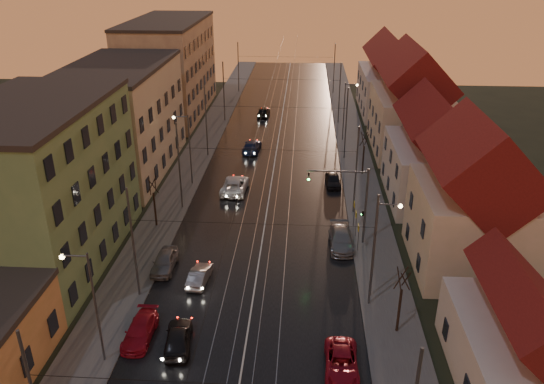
% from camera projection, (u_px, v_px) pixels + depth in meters
% --- Properties ---
extents(road, '(16.00, 120.00, 0.04)m').
position_uv_depth(road, '(276.00, 154.00, 67.75)').
color(road, black).
rests_on(road, ground).
extents(sidewalk_left, '(4.00, 120.00, 0.15)m').
position_uv_depth(sidewalk_left, '(199.00, 152.00, 68.30)').
color(sidewalk_left, '#4C4C4C').
rests_on(sidewalk_left, ground).
extents(sidewalk_right, '(4.00, 120.00, 0.15)m').
position_uv_depth(sidewalk_right, '(355.00, 156.00, 67.16)').
color(sidewalk_right, '#4C4C4C').
rests_on(sidewalk_right, ground).
extents(tram_rail_0, '(0.06, 120.00, 0.03)m').
position_uv_depth(tram_rail_0, '(259.00, 154.00, 67.86)').
color(tram_rail_0, gray).
rests_on(tram_rail_0, road).
extents(tram_rail_1, '(0.06, 120.00, 0.03)m').
position_uv_depth(tram_rail_1, '(270.00, 154.00, 67.78)').
color(tram_rail_1, gray).
rests_on(tram_rail_1, road).
extents(tram_rail_2, '(0.06, 120.00, 0.03)m').
position_uv_depth(tram_rail_2, '(282.00, 154.00, 67.69)').
color(tram_rail_2, gray).
rests_on(tram_rail_2, road).
extents(tram_rail_3, '(0.06, 120.00, 0.03)m').
position_uv_depth(tram_rail_3, '(293.00, 154.00, 67.61)').
color(tram_rail_3, gray).
rests_on(tram_rail_3, road).
extents(apartment_left_1, '(10.00, 18.00, 13.00)m').
position_uv_depth(apartment_left_1, '(40.00, 188.00, 42.46)').
color(apartment_left_1, '#598454').
rests_on(apartment_left_1, ground).
extents(apartment_left_2, '(10.00, 20.00, 12.00)m').
position_uv_depth(apartment_left_2, '(121.00, 121.00, 60.81)').
color(apartment_left_2, '#C0B095').
rests_on(apartment_left_2, ground).
extents(apartment_left_3, '(10.00, 24.00, 14.00)m').
position_uv_depth(apartment_left_3, '(170.00, 69.00, 82.16)').
color(apartment_left_3, '#91745D').
rests_on(apartment_left_3, ground).
extents(house_right_0, '(8.16, 10.20, 5.80)m').
position_uv_depth(house_right_0, '(528.00, 342.00, 31.11)').
color(house_right_0, silver).
rests_on(house_right_0, ground).
extents(house_right_1, '(8.67, 10.20, 10.80)m').
position_uv_depth(house_right_1, '(473.00, 206.00, 41.84)').
color(house_right_1, beige).
rests_on(house_right_1, ground).
extents(house_right_2, '(9.18, 12.24, 9.20)m').
position_uv_depth(house_right_2, '(436.00, 157.00, 53.97)').
color(house_right_2, silver).
rests_on(house_right_2, ground).
extents(house_right_3, '(9.18, 14.28, 11.50)m').
position_uv_depth(house_right_3, '(411.00, 106.00, 67.09)').
color(house_right_3, beige).
rests_on(house_right_3, ground).
extents(house_right_4, '(9.18, 16.32, 10.00)m').
position_uv_depth(house_right_4, '(391.00, 80.00, 83.73)').
color(house_right_4, silver).
rests_on(house_right_4, ground).
extents(catenary_pole_l_1, '(0.16, 0.16, 9.00)m').
position_uv_depth(catenary_pole_l_1, '(133.00, 245.00, 38.26)').
color(catenary_pole_l_1, '#595B60').
rests_on(catenary_pole_l_1, ground).
extents(catenary_pole_r_1, '(0.16, 0.16, 9.00)m').
position_uv_depth(catenary_pole_r_1, '(373.00, 252.00, 37.28)').
color(catenary_pole_r_1, '#595B60').
rests_on(catenary_pole_r_1, ground).
extents(catenary_pole_l_2, '(0.16, 0.16, 9.00)m').
position_uv_depth(catenary_pole_l_2, '(179.00, 167.00, 51.86)').
color(catenary_pole_l_2, '#595B60').
rests_on(catenary_pole_l_2, ground).
extents(catenary_pole_r_2, '(0.16, 0.16, 9.00)m').
position_uv_depth(catenary_pole_r_2, '(356.00, 171.00, 50.88)').
color(catenary_pole_r_2, '#595B60').
rests_on(catenary_pole_r_2, ground).
extents(catenary_pole_l_3, '(0.16, 0.16, 9.00)m').
position_uv_depth(catenary_pole_l_3, '(206.00, 122.00, 65.46)').
color(catenary_pole_l_3, '#595B60').
rests_on(catenary_pole_l_3, ground).
extents(catenary_pole_r_3, '(0.16, 0.16, 9.00)m').
position_uv_depth(catenary_pole_r_3, '(346.00, 124.00, 64.48)').
color(catenary_pole_r_3, '#595B60').
rests_on(catenary_pole_r_3, ground).
extents(catenary_pole_l_4, '(0.16, 0.16, 9.00)m').
position_uv_depth(catenary_pole_l_4, '(224.00, 92.00, 79.07)').
color(catenary_pole_l_4, '#595B60').
rests_on(catenary_pole_l_4, ground).
extents(catenary_pole_r_4, '(0.16, 0.16, 9.00)m').
position_uv_depth(catenary_pole_r_4, '(339.00, 94.00, 78.08)').
color(catenary_pole_r_4, '#595B60').
rests_on(catenary_pole_r_4, ground).
extents(catenary_pole_l_5, '(0.16, 0.16, 9.00)m').
position_uv_depth(catenary_pole_l_5, '(238.00, 68.00, 95.39)').
color(catenary_pole_l_5, '#595B60').
rests_on(catenary_pole_l_5, ground).
extents(catenary_pole_r_5, '(0.16, 0.16, 9.00)m').
position_uv_depth(catenary_pole_r_5, '(334.00, 69.00, 94.41)').
color(catenary_pole_r_5, '#595B60').
rests_on(catenary_pole_r_5, ground).
extents(street_lamp_0, '(1.75, 0.32, 8.00)m').
position_uv_depth(street_lamp_0, '(89.00, 298.00, 31.78)').
color(street_lamp_0, '#595B60').
rests_on(street_lamp_0, ground).
extents(street_lamp_1, '(1.75, 0.32, 8.00)m').
position_uv_depth(street_lamp_1, '(379.00, 241.00, 37.99)').
color(street_lamp_1, '#595B60').
rests_on(street_lamp_1, ground).
extents(street_lamp_2, '(1.75, 0.32, 8.00)m').
position_uv_depth(street_lamp_2, '(187.00, 143.00, 57.17)').
color(street_lamp_2, '#595B60').
rests_on(street_lamp_2, ground).
extents(street_lamp_3, '(1.75, 0.32, 8.00)m').
position_uv_depth(street_lamp_3, '(347.00, 106.00, 70.64)').
color(street_lamp_3, '#595B60').
rests_on(street_lamp_3, ground).
extents(traffic_light_mast, '(5.30, 0.32, 7.20)m').
position_uv_depth(traffic_light_mast, '(355.00, 197.00, 45.43)').
color(traffic_light_mast, '#595B60').
rests_on(traffic_light_mast, ground).
extents(bare_tree_0, '(1.09, 1.09, 5.11)m').
position_uv_depth(bare_tree_0, '(154.00, 203.00, 49.17)').
color(bare_tree_0, black).
rests_on(bare_tree_0, ground).
extents(bare_tree_1, '(1.09, 1.09, 5.11)m').
position_uv_depth(bare_tree_1, '(400.00, 302.00, 35.31)').
color(bare_tree_1, black).
rests_on(bare_tree_1, ground).
extents(bare_tree_2, '(1.09, 1.09, 5.11)m').
position_uv_depth(bare_tree_2, '(364.00, 155.00, 60.69)').
color(bare_tree_2, black).
rests_on(bare_tree_2, ground).
extents(driving_car_0, '(2.18, 4.33, 1.42)m').
position_uv_depth(driving_car_0, '(178.00, 338.00, 34.77)').
color(driving_car_0, black).
rests_on(driving_car_0, ground).
extents(driving_car_1, '(1.59, 3.80, 1.22)m').
position_uv_depth(driving_car_1, '(199.00, 275.00, 41.57)').
color(driving_car_1, gray).
rests_on(driving_car_1, ground).
extents(driving_car_2, '(2.78, 5.61, 1.53)m').
position_uv_depth(driving_car_2, '(235.00, 185.00, 57.10)').
color(driving_car_2, silver).
rests_on(driving_car_2, ground).
extents(driving_car_3, '(2.34, 5.13, 1.46)m').
position_uv_depth(driving_car_3, '(252.00, 146.00, 68.49)').
color(driving_car_3, '#182448').
rests_on(driving_car_3, ground).
extents(driving_car_4, '(1.90, 4.37, 1.47)m').
position_uv_depth(driving_car_4, '(264.00, 112.00, 82.97)').
color(driving_car_4, black).
rests_on(driving_car_4, ground).
extents(parked_left_2, '(1.79, 4.30, 1.24)m').
position_uv_depth(parked_left_2, '(140.00, 331.00, 35.54)').
color(parked_left_2, '#A61020').
rests_on(parked_left_2, ground).
extents(parked_left_3, '(1.69, 4.19, 1.43)m').
position_uv_depth(parked_left_3, '(165.00, 261.00, 43.28)').
color(parked_left_3, gray).
rests_on(parked_left_3, ground).
extents(parked_right_0, '(2.13, 4.50, 1.24)m').
position_uv_depth(parked_right_0, '(342.00, 363.00, 32.80)').
color(parked_right_0, '#A41023').
rests_on(parked_right_0, ground).
extents(parked_right_1, '(2.15, 5.04, 1.45)m').
position_uv_depth(parked_right_1, '(341.00, 239.00, 46.55)').
color(parked_right_1, gray).
rests_on(parked_right_1, ground).
extents(parked_right_2, '(1.81, 4.01, 1.34)m').
position_uv_depth(parked_right_2, '(333.00, 180.00, 58.61)').
color(parked_right_2, black).
rests_on(parked_right_2, ground).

